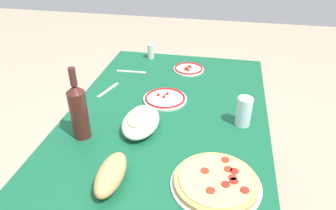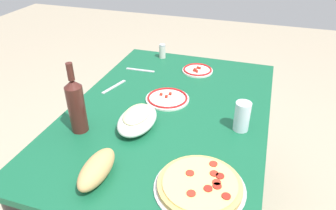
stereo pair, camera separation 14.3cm
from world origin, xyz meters
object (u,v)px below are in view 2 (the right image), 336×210
(side_plate_far, at_px, (167,98))
(spice_shaker, at_px, (162,51))
(water_glass, at_px, (242,116))
(dining_table, at_px, (168,131))
(baked_pasta_dish, at_px, (137,119))
(pepperoni_pizza, at_px, (200,185))
(wine_bottle, at_px, (76,105))
(bread_loaf, at_px, (97,169))
(side_plate_near, at_px, (197,70))

(side_plate_far, distance_m, spice_shaker, 0.53)
(water_glass, bearing_deg, dining_table, -97.64)
(water_glass, bearing_deg, baked_pasta_dish, -74.45)
(pepperoni_pizza, distance_m, spice_shaker, 1.11)
(pepperoni_pizza, height_order, wine_bottle, wine_bottle)
(dining_table, distance_m, bread_loaf, 0.52)
(side_plate_far, xyz_separation_m, bread_loaf, (0.57, -0.07, 0.03))
(wine_bottle, bearing_deg, pepperoni_pizza, 72.85)
(side_plate_near, xyz_separation_m, bread_loaf, (0.93, -0.13, 0.03))
(pepperoni_pizza, xyz_separation_m, water_glass, (-0.38, 0.09, 0.05))
(water_glass, height_order, bread_loaf, water_glass)
(pepperoni_pizza, bearing_deg, spice_shaker, -154.95)
(pepperoni_pizza, relative_size, baked_pasta_dish, 1.27)
(baked_pasta_dish, height_order, bread_loaf, bread_loaf)
(pepperoni_pizza, relative_size, side_plate_near, 1.75)
(water_glass, bearing_deg, side_plate_near, -148.60)
(wine_bottle, height_order, water_glass, wine_bottle)
(wine_bottle, height_order, side_plate_near, wine_bottle)
(side_plate_near, bearing_deg, bread_loaf, -8.07)
(bread_loaf, bearing_deg, spice_shaker, -173.33)
(side_plate_near, bearing_deg, water_glass, 31.40)
(pepperoni_pizza, bearing_deg, wine_bottle, -107.15)
(spice_shaker, bearing_deg, baked_pasta_dish, 10.62)
(wine_bottle, relative_size, water_glass, 2.37)
(pepperoni_pizza, height_order, baked_pasta_dish, baked_pasta_dish)
(side_plate_near, bearing_deg, pepperoni_pizza, 13.72)
(wine_bottle, xyz_separation_m, side_plate_far, (-0.35, 0.27, -0.11))
(pepperoni_pizza, height_order, bread_loaf, bread_loaf)
(wine_bottle, bearing_deg, spice_shaker, 174.39)
(wine_bottle, bearing_deg, baked_pasta_dish, 112.93)
(baked_pasta_dish, xyz_separation_m, wine_bottle, (0.09, -0.22, 0.08))
(side_plate_far, bearing_deg, wine_bottle, -38.23)
(water_glass, distance_m, spice_shaker, 0.84)
(bread_loaf, bearing_deg, wine_bottle, -137.79)
(bread_loaf, bearing_deg, water_glass, 135.26)
(baked_pasta_dish, bearing_deg, pepperoni_pizza, 51.43)
(side_plate_near, bearing_deg, wine_bottle, -25.67)
(baked_pasta_dish, relative_size, side_plate_far, 1.13)
(side_plate_far, bearing_deg, water_glass, 69.66)
(bread_loaf, bearing_deg, side_plate_near, 171.93)
(water_glass, distance_m, side_plate_far, 0.40)
(dining_table, distance_m, wine_bottle, 0.47)
(dining_table, distance_m, side_plate_near, 0.47)
(pepperoni_pizza, xyz_separation_m, bread_loaf, (0.06, -0.35, 0.03))
(pepperoni_pizza, bearing_deg, bread_loaf, -80.60)
(spice_shaker, bearing_deg, wine_bottle, -5.61)
(pepperoni_pizza, height_order, spice_shaker, spice_shaker)
(water_glass, bearing_deg, wine_bottle, -71.82)
(side_plate_far, bearing_deg, spice_shaker, -158.69)
(side_plate_far, xyz_separation_m, spice_shaker, (-0.49, -0.19, 0.03))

